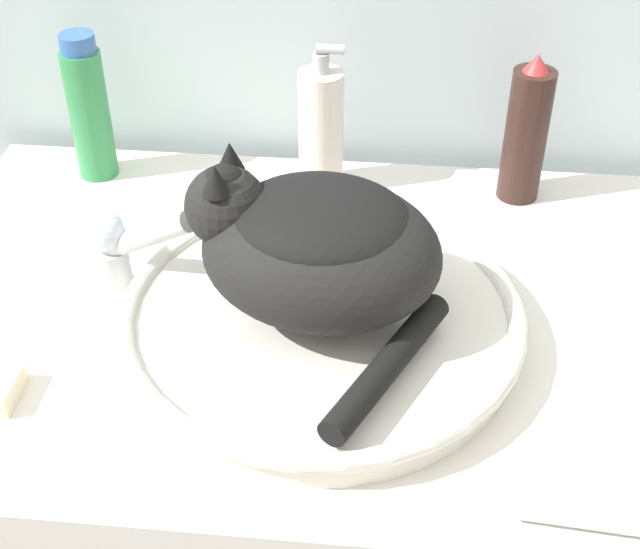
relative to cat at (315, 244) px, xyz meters
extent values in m
cube|color=white|center=(0.02, 0.06, -0.54)|extent=(1.02, 0.63, 0.84)
cylinder|color=white|center=(0.01, 0.00, -0.11)|extent=(0.41, 0.41, 0.04)
torus|color=white|center=(0.01, 0.00, -0.09)|extent=(0.43, 0.43, 0.02)
ellipsoid|color=black|center=(0.01, 0.00, -0.01)|extent=(0.27, 0.23, 0.14)
ellipsoid|color=black|center=(0.01, 0.00, 0.03)|extent=(0.20, 0.18, 0.06)
sphere|color=black|center=(-0.09, 0.01, 0.03)|extent=(0.08, 0.08, 0.08)
sphere|color=black|center=(-0.09, 0.01, 0.05)|extent=(0.05, 0.05, 0.05)
cone|color=black|center=(-0.09, 0.04, 0.07)|extent=(0.03, 0.03, 0.03)
cone|color=black|center=(-0.09, -0.01, 0.07)|extent=(0.03, 0.03, 0.03)
cylinder|color=black|center=(0.08, -0.10, -0.06)|extent=(0.12, 0.20, 0.03)
cylinder|color=silver|center=(-0.24, 0.06, -0.10)|extent=(0.04, 0.04, 0.06)
cylinder|color=silver|center=(-0.19, 0.05, -0.04)|extent=(0.12, 0.05, 0.08)
sphere|color=silver|center=(-0.24, 0.06, -0.04)|extent=(0.05, 0.05, 0.05)
cylinder|color=silver|center=(-0.02, 0.31, -0.04)|extent=(0.06, 0.06, 0.16)
cylinder|color=#B7B7BC|center=(-0.02, 0.31, 0.05)|extent=(0.02, 0.02, 0.02)
cylinder|color=#B7B7BC|center=(-0.01, 0.31, 0.07)|extent=(0.04, 0.01, 0.01)
cylinder|color=#338C4C|center=(-0.33, 0.31, -0.04)|extent=(0.05, 0.05, 0.18)
cylinder|color=#3866AD|center=(-0.33, 0.31, 0.06)|extent=(0.04, 0.04, 0.02)
cylinder|color=#331E19|center=(0.24, 0.31, -0.04)|extent=(0.05, 0.05, 0.18)
cone|color=red|center=(0.24, 0.31, 0.06)|extent=(0.03, 0.03, 0.02)
cylinder|color=silver|center=(0.26, -0.22, -0.11)|extent=(0.12, 0.04, 0.03)
camera|label=1|loc=(0.08, -0.71, 0.51)|focal=50.00mm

